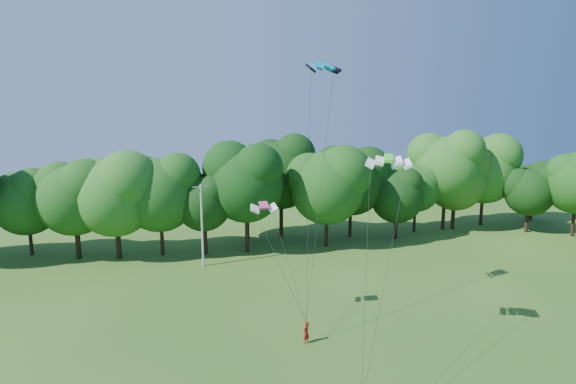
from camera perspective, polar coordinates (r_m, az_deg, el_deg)
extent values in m
cylinder|color=#B6B7AD|center=(47.51, -10.86, -4.24)|extent=(0.22, 0.22, 8.69)
cube|color=#B6B7AD|center=(46.67, -11.03, 0.67)|extent=(1.72, 0.44, 0.08)
imported|color=maroon|center=(32.90, 2.31, -17.37)|extent=(0.69, 0.67, 1.60)
cube|color=#057EA7|center=(34.63, 4.39, 15.83)|extent=(2.80, 1.81, 0.61)
cube|color=#3FE822|center=(29.12, 12.67, 4.21)|extent=(3.10, 2.32, 0.48)
cube|color=#D23A6A|center=(33.50, -3.09, -1.69)|extent=(2.03, 1.00, 0.45)
cylinder|color=black|center=(52.10, -5.25, -5.15)|extent=(0.46, 0.46, 4.60)
ellipsoid|color=#0F340E|center=(50.84, -5.35, 1.47)|extent=(9.21, 9.21, 10.05)
cylinder|color=black|center=(66.20, 20.25, -2.53)|extent=(0.46, 0.46, 4.41)
ellipsoid|color=#2E581A|center=(65.24, 20.56, 2.47)|extent=(8.83, 8.83, 9.63)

